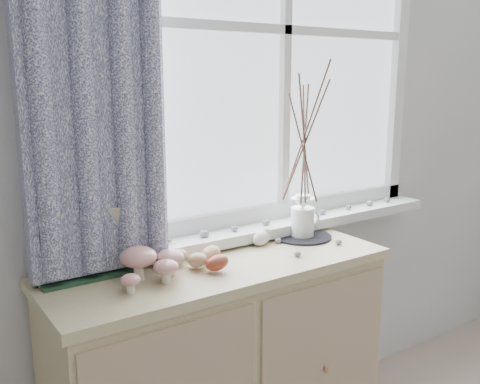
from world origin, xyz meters
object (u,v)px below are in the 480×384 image
at_px(sideboard, 221,376).
at_px(twig_pitcher, 305,137).
at_px(toadstool_cluster, 151,261).
at_px(botanical_book, 89,244).

height_order(sideboard, twig_pitcher, twig_pitcher).
bearing_deg(toadstool_cluster, sideboard, 2.51).
bearing_deg(sideboard, twig_pitcher, 9.77).
distance_m(sideboard, twig_pitcher, 0.93).
xyz_separation_m(sideboard, twig_pitcher, (0.43, 0.07, 0.82)).
bearing_deg(sideboard, toadstool_cluster, -177.49).
relative_size(botanical_book, twig_pitcher, 0.49).
bearing_deg(twig_pitcher, sideboard, -162.32).
height_order(toadstool_cluster, twig_pitcher, twig_pitcher).
height_order(botanical_book, toadstool_cluster, botanical_book).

